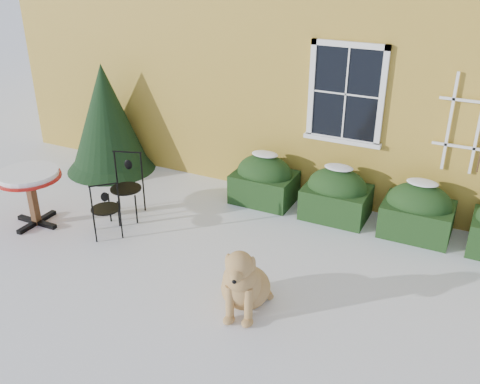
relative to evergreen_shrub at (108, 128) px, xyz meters
The scene contains 7 objects.
ground 4.49m from the evergreen_shrub, 34.49° to the right, with size 80.00×80.00×0.00m, color white.
hedge_row 5.30m from the evergreen_shrub, ahead, with size 4.95×0.80×0.91m.
evergreen_shrub is the anchor object (origin of this frame).
bistro_table 2.40m from the evergreen_shrub, 81.09° to the right, with size 1.00×1.00×0.93m.
patio_chair_near 2.72m from the evergreen_shrub, 52.29° to the right, with size 0.59×0.59×0.95m.
patio_chair_far 2.11m from the evergreen_shrub, 43.37° to the right, with size 0.61×0.60×1.07m.
dog 5.22m from the evergreen_shrub, 33.20° to the right, with size 0.77×1.11×0.99m.
Camera 1 is at (3.10, -5.21, 4.24)m, focal length 40.00 mm.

